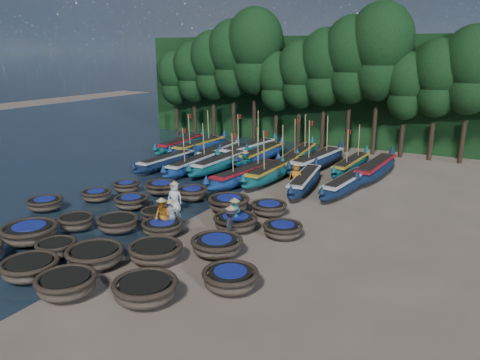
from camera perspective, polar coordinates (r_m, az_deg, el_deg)
The scene contains 61 objects.
ground at distance 25.87m, azimuth -4.93°, elevation -4.15°, with size 120.00×120.00×0.00m, color gray.
foliage_wall at distance 45.95m, azimuth 11.51°, elevation 10.62°, with size 40.00×3.00×10.00m, color black.
coracle_2 at distance 20.46m, azimuth -24.22°, elevation -9.73°, with size 2.72×2.72×0.75m.
coracle_3 at distance 18.62m, azimuth -20.40°, elevation -11.80°, with size 2.54×2.54×0.78m.
coracle_4 at distance 17.48m, azimuth -11.48°, elevation -12.91°, with size 2.89×2.89×0.80m.
coracle_5 at distance 24.02m, azimuth -24.24°, elevation -5.86°, with size 2.99×2.99×0.85m.
coracle_6 at distance 22.14m, azimuth -21.49°, elevation -7.66°, with size 2.12×2.12×0.66m.
coracle_7 at distance 20.60m, azimuth -17.29°, elevation -8.80°, with size 2.86×2.86×0.78m.
coracle_8 at distance 20.41m, azimuth -10.27°, elevation -8.60°, with size 2.46×2.46×0.76m.
coracle_9 at distance 17.90m, azimuth -1.17°, elevation -11.90°, with size 2.30×2.30×0.77m.
coracle_10 at distance 28.49m, azimuth -22.66°, elevation -2.65°, with size 2.26×2.26×0.67m.
coracle_11 at distance 24.86m, azimuth -19.33°, elevation -4.83°, with size 1.79×1.79×0.72m.
coracle_12 at distance 24.04m, azimuth -14.68°, elevation -5.11°, with size 2.26×2.26×0.74m.
coracle_13 at distance 23.18m, azimuth -9.43°, elevation -5.67°, with size 2.44×2.44×0.67m.
coracle_14 at distance 20.74m, azimuth -2.83°, elevation -7.94°, with size 2.83×2.83×0.75m.
coracle_15 at distance 29.17m, azimuth -17.10°, elevation -1.74°, with size 2.16×2.16×0.64m.
coracle_16 at distance 27.26m, azimuth -13.11°, elevation -2.58°, with size 2.31×2.31×0.70m.
coracle_17 at distance 24.99m, azimuth -10.19°, elevation -4.15°, with size 1.82×1.82×0.65m.
coracle_18 at distance 23.42m, azimuth -0.55°, elevation -5.12°, with size 2.73×2.73×0.74m.
coracle_19 at distance 22.67m, azimuth 5.21°, elevation -6.02°, with size 1.98×1.98×0.67m.
coracle_20 at distance 30.43m, azimuth -13.67°, elevation -0.75°, with size 1.68×1.68×0.67m.
coracle_21 at distance 29.56m, azimuth -9.54°, elevation -0.89°, with size 2.40×2.40×0.76m.
coracle_22 at distance 28.13m, azimuth -5.86°, elevation -1.60°, with size 1.90×1.90×0.76m.
coracle_23 at distance 26.01m, azimuth -1.38°, elevation -2.85°, with size 2.42×2.42×0.84m.
coracle_24 at distance 25.64m, azimuth 3.56°, elevation -3.41°, with size 2.09×2.09×0.66m.
long_boat_2 at distance 36.15m, azimuth -8.92°, elevation 2.27°, with size 1.65×7.59×1.34m.
long_boat_3 at distance 34.89m, azimuth -5.56°, elevation 1.97°, with size 1.64×8.16×3.47m.
long_boat_4 at distance 35.00m, azimuth -2.37°, elevation 2.09°, with size 1.74×8.34×1.47m.
long_boat_5 at distance 31.65m, azimuth 0.71°, elevation 0.68°, with size 2.74×8.47×3.64m.
long_boat_6 at distance 32.46m, azimuth 4.04°, elevation 1.04°, with size 1.81×8.69×3.69m.
long_boat_7 at distance 30.57m, azimuth 7.90°, elevation -0.10°, with size 2.49×7.81×1.39m.
long_boat_8 at distance 30.47m, azimuth 12.87°, elevation -0.40°, with size 2.18×7.89×1.40m.
long_boat_9 at distance 42.33m, azimuth -7.16°, elevation 4.37°, with size 2.17×8.60×1.52m.
long_boat_10 at distance 41.11m, azimuth -4.95°, elevation 4.09°, with size 1.84×8.52×3.62m.
long_boat_11 at distance 39.16m, azimuth -2.64°, elevation 3.49°, with size 1.89×7.93×1.40m.
long_boat_12 at distance 39.65m, azimuth 1.06°, elevation 3.75°, with size 2.67×8.79×3.77m.
long_boat_13 at distance 37.93m, azimuth 2.64°, elevation 3.17°, with size 1.51×8.60×1.51m.
long_boat_14 at distance 37.48m, azimuth 7.18°, elevation 2.95°, with size 2.40×8.85×3.78m.
long_boat_15 at distance 35.93m, azimuth 9.38°, elevation 2.34°, with size 2.63×9.12×3.90m.
long_boat_16 at distance 35.53m, azimuth 13.41°, elevation 1.84°, with size 1.74×7.96×3.38m.
long_boat_17 at distance 34.54m, azimuth 16.21°, elevation 1.36°, with size 2.07×8.89×1.57m.
fisherman_0 at distance 26.03m, azimuth -7.97°, elevation -2.02°, with size 0.95×0.75×1.90m.
fisherman_1 at distance 23.25m, azimuth -0.65°, elevation -4.02°, with size 0.62×0.52×1.79m.
fisherman_2 at distance 23.15m, azimuth -9.48°, elevation -4.30°, with size 1.02×0.90×1.95m.
fisherman_3 at distance 21.85m, azimuth -1.09°, elevation -5.38°, with size 0.89×1.22×1.90m.
fisherman_4 at distance 23.22m, azimuth -8.42°, elevation -4.27°, with size 0.98×0.94×1.84m.
fisherman_5 at distance 33.12m, azimuth 0.65°, elevation 1.98°, with size 1.32×1.70×2.00m.
fisherman_6 at distance 30.07m, azimuth 6.79°, elevation 0.47°, with size 0.96×0.74×1.96m.
tree_0 at distance 50.01m, azimuth -7.90°, elevation 12.27°, with size 3.68×3.68×8.68m.
tree_1 at distance 48.65m, azimuth -5.68°, elevation 13.05°, with size 4.09×4.09×9.65m.
tree_2 at distance 47.38m, azimuth -3.33°, elevation 13.85°, with size 4.51×4.51×10.63m.
tree_3 at distance 46.19m, azimuth -0.84°, elevation 14.67°, with size 4.92×4.92×11.60m.
tree_4 at distance 45.10m, azimuth 1.80°, elevation 15.50°, with size 5.34×5.34×12.58m.
tree_5 at distance 44.20m, azimuth 4.49°, elevation 11.96°, with size 3.68×3.68×8.68m.
tree_6 at distance 43.27m, azimuth 7.36°, elevation 12.70°, with size 4.09×4.09×9.65m.
tree_7 at distance 42.46m, azimuth 10.36°, elevation 13.44°, with size 4.51×4.51×10.63m.
tree_8 at distance 41.77m, azimuth 13.49°, elevation 14.17°, with size 4.92×4.92×11.60m.
tree_9 at distance 41.21m, azimuth 16.74°, elevation 14.88°, with size 5.34×5.34×12.58m.
tree_10 at distance 40.87m, azimuth 19.64°, elevation 10.84°, with size 3.68×3.68×8.68m.
tree_11 at distance 40.53m, azimuth 22.98°, elevation 11.45°, with size 4.09×4.09×9.65m.
tree_12 at distance 40.32m, azimuth 26.39°, elevation 12.02°, with size 4.51×4.51×10.63m.
Camera 1 is at (13.55, -20.25, 8.69)m, focal length 35.00 mm.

